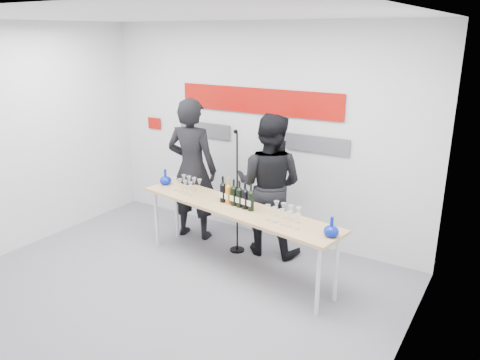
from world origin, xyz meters
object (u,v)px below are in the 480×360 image
object	(u,v)px
tasting_table	(236,212)
presenter_right	(269,185)
mic_stand	(237,216)
presenter_left	(192,169)

from	to	relation	value
tasting_table	presenter_right	size ratio (longest dim) A/B	1.51
tasting_table	mic_stand	bearing A→B (deg)	129.71
tasting_table	presenter_right	bearing A→B (deg)	91.18
presenter_right	presenter_left	bearing A→B (deg)	-2.74
tasting_table	presenter_left	size ratio (longest dim) A/B	1.41
presenter_left	presenter_right	bearing A→B (deg)	175.82
presenter_left	mic_stand	size ratio (longest dim) A/B	1.20
presenter_left	mic_stand	xyz separation A→B (m)	(0.81, -0.10, -0.49)
tasting_table	presenter_left	bearing A→B (deg)	162.25
mic_stand	presenter_right	bearing A→B (deg)	19.00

